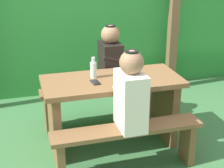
# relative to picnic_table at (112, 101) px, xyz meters

# --- Properties ---
(ground_plane) EXTENTS (12.00, 12.00, 0.00)m
(ground_plane) POSITION_rel_picnic_table_xyz_m (0.00, 0.00, -0.51)
(ground_plane) COLOR #3A6E3E
(hedge_backdrop) EXTENTS (6.40, 1.08, 1.94)m
(hedge_backdrop) POSITION_rel_picnic_table_xyz_m (0.00, 2.07, 0.46)
(hedge_backdrop) COLOR #2A8334
(hedge_backdrop) RESTS_ON ground_plane
(pergola_post_right) EXTENTS (0.12, 0.12, 2.02)m
(pergola_post_right) POSITION_rel_picnic_table_xyz_m (1.27, 1.30, 0.50)
(pergola_post_right) COLOR brown
(pergola_post_right) RESTS_ON ground_plane
(picnic_table) EXTENTS (1.40, 0.64, 0.75)m
(picnic_table) POSITION_rel_picnic_table_xyz_m (0.00, 0.00, 0.00)
(picnic_table) COLOR brown
(picnic_table) RESTS_ON ground_plane
(bench_near) EXTENTS (1.40, 0.24, 0.46)m
(bench_near) POSITION_rel_picnic_table_xyz_m (0.00, -0.51, -0.18)
(bench_near) COLOR brown
(bench_near) RESTS_ON ground_plane
(bench_far) EXTENTS (1.40, 0.24, 0.46)m
(bench_far) POSITION_rel_picnic_table_xyz_m (0.00, 0.51, -0.18)
(bench_far) COLOR brown
(bench_far) RESTS_ON ground_plane
(person_white_shirt) EXTENTS (0.25, 0.35, 0.72)m
(person_white_shirt) POSITION_rel_picnic_table_xyz_m (0.03, -0.51, 0.29)
(person_white_shirt) COLOR silver
(person_white_shirt) RESTS_ON bench_near
(person_black_coat) EXTENTS (0.25, 0.35, 0.72)m
(person_black_coat) POSITION_rel_picnic_table_xyz_m (0.13, 0.51, 0.29)
(person_black_coat) COLOR black
(person_black_coat) RESTS_ON bench_far
(drinking_glass) EXTENTS (0.07, 0.07, 0.10)m
(drinking_glass) POSITION_rel_picnic_table_xyz_m (0.07, -0.00, 0.29)
(drinking_glass) COLOR silver
(drinking_glass) RESTS_ON picnic_table
(bottle_left) EXTENTS (0.06, 0.06, 0.22)m
(bottle_left) POSITION_rel_picnic_table_xyz_m (-0.17, 0.08, 0.33)
(bottle_left) COLOR silver
(bottle_left) RESTS_ON picnic_table
(cell_phone) EXTENTS (0.09, 0.15, 0.01)m
(cell_phone) POSITION_rel_picnic_table_xyz_m (-0.18, -0.06, 0.24)
(cell_phone) COLOR black
(cell_phone) RESTS_ON picnic_table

